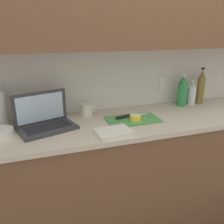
% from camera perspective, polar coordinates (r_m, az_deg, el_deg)
% --- Properties ---
extents(ground_plane, '(12.00, 12.00, 0.00)m').
position_cam_1_polar(ground_plane, '(2.31, 9.23, -23.36)').
color(ground_plane, '#564C47').
rests_on(ground_plane, ground).
extents(wall_back, '(5.20, 0.38, 2.60)m').
position_cam_1_polar(wall_back, '(1.91, 8.60, 19.22)').
color(wall_back, white).
rests_on(wall_back, ground_plane).
extents(counter_unit, '(2.54, 0.59, 0.93)m').
position_cam_1_polar(counter_unit, '(2.03, 10.48, -13.15)').
color(counter_unit, brown).
rests_on(counter_unit, ground_plane).
extents(laptop, '(0.41, 0.32, 0.23)m').
position_cam_1_polar(laptop, '(1.63, -15.88, -1.82)').
color(laptop, '#333338').
rests_on(laptop, counter_unit).
extents(cutting_board, '(0.38, 0.23, 0.01)m').
position_cam_1_polar(cutting_board, '(1.72, 5.08, -1.81)').
color(cutting_board, '#4C9E51').
rests_on(cutting_board, counter_unit).
extents(knife, '(0.28, 0.09, 0.02)m').
position_cam_1_polar(knife, '(1.75, 3.59, -1.03)').
color(knife, silver).
rests_on(knife, cutting_board).
extents(lemon_half_cut, '(0.08, 0.08, 0.04)m').
position_cam_1_polar(lemon_half_cut, '(1.69, 5.65, -1.41)').
color(lemon_half_cut, yellow).
rests_on(lemon_half_cut, cutting_board).
extents(bottle_green_soda, '(0.06, 0.06, 0.32)m').
position_cam_1_polar(bottle_green_soda, '(2.22, 20.58, 5.61)').
color(bottle_green_soda, olive).
rests_on(bottle_green_soda, counter_unit).
extents(bottle_oil_tall, '(0.07, 0.07, 0.21)m').
position_cam_1_polar(bottle_oil_tall, '(2.18, 18.61, 4.16)').
color(bottle_oil_tall, silver).
rests_on(bottle_oil_tall, counter_unit).
extents(bottle_water_clear, '(0.08, 0.08, 0.27)m').
position_cam_1_polar(bottle_water_clear, '(2.11, 16.52, 4.84)').
color(bottle_water_clear, '#2D934C').
rests_on(bottle_water_clear, counter_unit).
extents(measuring_cup, '(0.11, 0.09, 0.10)m').
position_cam_1_polar(measuring_cup, '(1.80, -6.12, 0.63)').
color(measuring_cup, silver).
rests_on(measuring_cup, counter_unit).
extents(dish_towel, '(0.24, 0.18, 0.02)m').
position_cam_1_polar(dish_towel, '(1.49, 0.39, -4.85)').
color(dish_towel, silver).
rests_on(dish_towel, counter_unit).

